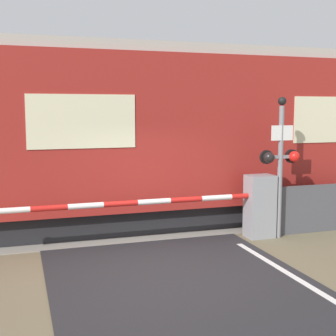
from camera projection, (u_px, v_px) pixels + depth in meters
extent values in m
plane|color=#6B6047|center=(169.00, 270.00, 8.24)|extent=(80.00, 80.00, 0.00)
cube|color=gray|center=(126.00, 224.00, 11.43)|extent=(36.00, 3.20, 0.03)
cube|color=#595451|center=(133.00, 229.00, 10.75)|extent=(36.00, 0.08, 0.10)
cube|color=#595451|center=(120.00, 216.00, 12.11)|extent=(36.00, 0.08, 0.10)
cube|color=black|center=(77.00, 216.00, 11.03)|extent=(20.19, 2.33, 0.60)
cube|color=maroon|center=(74.00, 131.00, 10.78)|extent=(21.94, 2.74, 3.42)
cube|color=#ADA89E|center=(72.00, 50.00, 10.56)|extent=(21.50, 2.52, 0.24)
cube|color=beige|center=(334.00, 120.00, 11.29)|extent=(2.19, 0.02, 1.09)
cube|color=beige|center=(82.00, 122.00, 9.45)|extent=(2.19, 0.02, 1.09)
cube|color=gray|center=(260.00, 206.00, 10.29)|extent=(0.60, 0.44, 1.39)
cylinder|color=gray|center=(260.00, 195.00, 10.25)|extent=(0.16, 0.16, 0.18)
cylinder|color=red|center=(246.00, 196.00, 10.15)|extent=(0.69, 0.11, 0.11)
cylinder|color=white|center=(217.00, 198.00, 9.94)|extent=(0.69, 0.11, 0.11)
cylinder|color=red|center=(186.00, 200.00, 9.73)|extent=(0.69, 0.11, 0.11)
cylinder|color=white|center=(154.00, 202.00, 9.52)|extent=(0.69, 0.11, 0.11)
cylinder|color=red|center=(121.00, 204.00, 9.31)|extent=(0.69, 0.11, 0.11)
cylinder|color=white|center=(86.00, 206.00, 9.09)|extent=(0.69, 0.11, 0.11)
cylinder|color=red|center=(49.00, 208.00, 8.88)|extent=(0.69, 0.11, 0.11)
cylinder|color=white|center=(11.00, 211.00, 8.67)|extent=(0.69, 0.11, 0.11)
cylinder|color=gray|center=(280.00, 173.00, 10.16)|extent=(0.11, 0.11, 2.89)
cube|color=gray|center=(280.00, 157.00, 10.12)|extent=(0.74, 0.07, 0.07)
sphere|color=black|center=(269.00, 158.00, 9.98)|extent=(0.24, 0.24, 0.24)
sphere|color=red|center=(294.00, 157.00, 10.17)|extent=(0.24, 0.24, 0.24)
cylinder|color=black|center=(266.00, 157.00, 10.08)|extent=(0.30, 0.06, 0.30)
cylinder|color=black|center=(291.00, 156.00, 10.27)|extent=(0.30, 0.06, 0.30)
cube|color=white|center=(282.00, 133.00, 10.02)|extent=(0.51, 0.02, 0.32)
sphere|color=black|center=(282.00, 101.00, 9.97)|extent=(0.18, 0.18, 0.18)
cube|color=#4C4C51|center=(315.00, 209.00, 10.73)|extent=(2.80, 0.06, 1.10)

